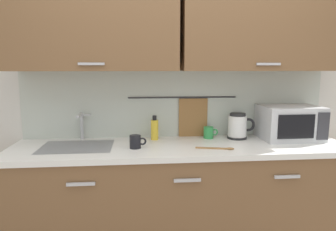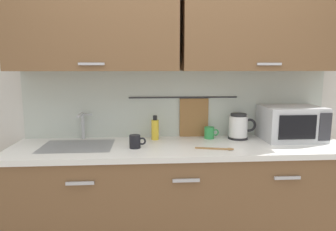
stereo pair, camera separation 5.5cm
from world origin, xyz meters
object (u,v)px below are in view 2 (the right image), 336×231
electric_kettle (239,127)px  wooden_spoon (219,149)px  dish_soap_bottle (155,129)px  mug_near_sink (135,142)px  mug_by_kettle (210,133)px  microwave (291,123)px

electric_kettle → wooden_spoon: size_ratio=0.83×
electric_kettle → dish_soap_bottle: (-0.68, 0.02, -0.01)m
mug_near_sink → mug_by_kettle: bearing=23.1°
microwave → wooden_spoon: 0.71m
mug_by_kettle → wooden_spoon: 0.34m
microwave → mug_near_sink: size_ratio=3.83×
mug_near_sink → mug_by_kettle: same height
electric_kettle → mug_by_kettle: bearing=173.7°
electric_kettle → mug_by_kettle: 0.24m
microwave → electric_kettle: microwave is taller
electric_kettle → mug_near_sink: bearing=-164.6°
mug_near_sink → mug_by_kettle: (0.60, 0.25, 0.00)m
electric_kettle → dish_soap_bottle: bearing=178.4°
mug_near_sink → microwave: bearing=7.9°
electric_kettle → mug_near_sink: electric_kettle is taller
microwave → mug_by_kettle: (-0.64, 0.08, -0.09)m
mug_by_kettle → wooden_spoon: bearing=-90.0°
dish_soap_bottle → electric_kettle: bearing=-1.6°
electric_kettle → mug_near_sink: size_ratio=1.89×
mug_near_sink → electric_kettle: bearing=15.4°
dish_soap_bottle → mug_by_kettle: size_ratio=1.63×
microwave → electric_kettle: 0.42m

